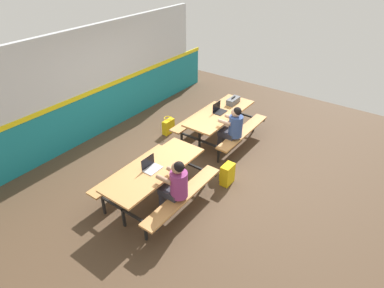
% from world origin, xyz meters
% --- Properties ---
extents(ground_plane, '(10.00, 10.00, 0.02)m').
position_xyz_m(ground_plane, '(0.00, 0.00, -0.01)').
color(ground_plane, '#4C3826').
extents(accent_backdrop, '(8.00, 0.14, 2.60)m').
position_xyz_m(accent_backdrop, '(0.00, 2.66, 1.25)').
color(accent_backdrop, teal).
rests_on(accent_backdrop, ground).
extents(picnic_table_left, '(2.04, 1.55, 0.74)m').
position_xyz_m(picnic_table_left, '(-1.27, -0.18, 0.58)').
color(picnic_table_left, tan).
rests_on(picnic_table_left, ground).
extents(picnic_table_right, '(2.04, 1.55, 0.74)m').
position_xyz_m(picnic_table_right, '(1.27, 0.03, 0.58)').
color(picnic_table_right, tan).
rests_on(picnic_table_right, ground).
extents(student_nearer, '(0.36, 0.53, 1.21)m').
position_xyz_m(student_nearer, '(-1.38, -0.74, 0.71)').
color(student_nearer, '#2D2D38').
rests_on(student_nearer, ground).
extents(student_further, '(0.36, 0.53, 1.21)m').
position_xyz_m(student_further, '(0.88, -0.53, 0.71)').
color(student_further, '#2D2D38').
rests_on(student_further, ground).
extents(laptop_silver, '(0.32, 0.22, 0.22)m').
position_xyz_m(laptop_silver, '(-1.32, -0.15, 0.79)').
color(laptop_silver, silver).
rests_on(laptop_silver, picnic_table_left).
extents(laptop_dark, '(0.32, 0.22, 0.22)m').
position_xyz_m(laptop_dark, '(1.27, 0.06, 0.79)').
color(laptop_dark, black).
rests_on(laptop_dark, picnic_table_right).
extents(toolbox_grey, '(0.40, 0.18, 0.18)m').
position_xyz_m(toolbox_grey, '(1.86, 0.03, 0.81)').
color(toolbox_grey, '#595B60').
rests_on(toolbox_grey, picnic_table_right).
extents(backpack_dark, '(0.30, 0.22, 0.44)m').
position_xyz_m(backpack_dark, '(-0.07, -1.00, 0.22)').
color(backpack_dark, yellow).
rests_on(backpack_dark, ground).
extents(tote_bag_bright, '(0.34, 0.21, 0.43)m').
position_xyz_m(tote_bag_bright, '(0.77, 1.22, 0.19)').
color(tote_bag_bright, yellow).
rests_on(tote_bag_bright, ground).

